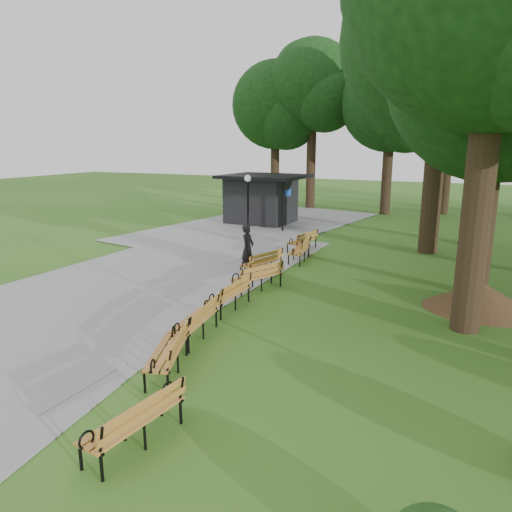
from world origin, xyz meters
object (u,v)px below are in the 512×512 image
at_px(bench_2, 195,321).
at_px(bench_3, 228,294).
at_px(lawn_tree_2, 445,39).
at_px(bench_4, 257,276).
at_px(lawn_tree_1, 502,69).
at_px(lawn_tree_4, 506,19).
at_px(dirt_mound, 480,296).
at_px(bench_0, 134,420).
at_px(bench_5, 261,262).
at_px(kiosk, 261,199).
at_px(bench_7, 302,241).
at_px(bench_6, 299,250).
at_px(person, 248,248).
at_px(lamp_post, 248,193).
at_px(bench_1, 167,353).

distance_m(bench_2, bench_3, 2.15).
bearing_deg(lawn_tree_2, bench_4, -119.30).
bearing_deg(lawn_tree_2, lawn_tree_1, -70.42).
distance_m(bench_2, lawn_tree_4, 18.08).
height_order(dirt_mound, bench_4, bench_4).
bearing_deg(bench_0, lawn_tree_2, 177.53).
bearing_deg(bench_5, bench_4, 36.65).
relative_size(bench_2, bench_4, 1.00).
xyz_separation_m(kiosk, lawn_tree_2, (9.56, -4.03, 7.07)).
bearing_deg(lawn_tree_1, bench_7, 153.35).
distance_m(bench_6, lawn_tree_4, 12.71).
bearing_deg(bench_2, person, -173.43).
relative_size(lamp_post, bench_2, 1.61).
distance_m(bench_1, bench_2, 1.80).
relative_size(bench_2, lawn_tree_4, 0.15).
distance_m(dirt_mound, bench_5, 7.08).
bearing_deg(bench_2, bench_1, 6.51).
bearing_deg(bench_4, lawn_tree_1, 135.67).
xyz_separation_m(bench_3, bench_5, (-0.63, 3.69, 0.00)).
xyz_separation_m(lamp_post, dirt_mound, (10.35, -6.76, -1.80)).
height_order(kiosk, bench_2, kiosk).
bearing_deg(lawn_tree_4, person, -132.88).
relative_size(person, lamp_post, 0.56).
height_order(dirt_mound, bench_6, bench_6).
xyz_separation_m(dirt_mound, lawn_tree_2, (-2.00, 7.03, 8.05)).
bearing_deg(bench_4, bench_3, 25.50).
bearing_deg(kiosk, bench_6, -52.53).
height_order(lamp_post, bench_3, lamp_post).
relative_size(person, bench_1, 0.90).
xyz_separation_m(bench_2, bench_3, (-0.22, 2.14, 0.00)).
xyz_separation_m(person, bench_2, (1.46, -6.02, -0.42)).
bearing_deg(bench_0, lawn_tree_1, 163.07).
bearing_deg(lamp_post, bench_2, -70.45).
bearing_deg(lawn_tree_1, bench_2, -133.20).
relative_size(bench_6, bench_7, 1.00).
bearing_deg(bench_1, person, 173.02).
height_order(kiosk, lawn_tree_2, lawn_tree_2).
xyz_separation_m(kiosk, bench_0, (6.71, -19.97, -0.96)).
bearing_deg(bench_7, person, 1.09).
xyz_separation_m(bench_1, bench_7, (-1.19, 11.74, 0.00)).
bearing_deg(bench_4, bench_2, 28.22).
height_order(lamp_post, bench_1, lamp_post).
bearing_deg(bench_3, kiosk, -158.32).
bearing_deg(bench_3, lamp_post, -156.30).
bearing_deg(lamp_post, lawn_tree_2, 1.85).
distance_m(dirt_mound, bench_3, 7.00).
xyz_separation_m(person, lawn_tree_1, (7.60, 0.50, 5.69)).
height_order(person, dirt_mound, person).
xyz_separation_m(dirt_mound, lawn_tree_1, (-0.05, 1.56, 6.14)).
relative_size(bench_0, bench_4, 1.00).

